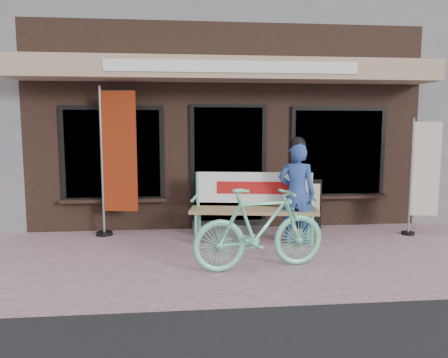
{
  "coord_description": "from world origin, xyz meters",
  "views": [
    {
      "loc": [
        -0.86,
        -5.67,
        1.84
      ],
      "look_at": [
        -0.21,
        0.7,
        1.05
      ],
      "focal_mm": 35.0,
      "sensor_mm": 36.0,
      "label": 1
    }
  ],
  "objects": [
    {
      "name": "menu_stand",
      "position": [
        1.43,
        1.82,
        0.45
      ],
      "size": [
        0.45,
        0.15,
        0.89
      ],
      "rotation": [
        0.0,
        0.0,
        -0.12
      ],
      "color": "black",
      "rests_on": "ground"
    },
    {
      "name": "storefront",
      "position": [
        0.0,
        4.96,
        2.99
      ],
      "size": [
        7.0,
        6.77,
        6.0
      ],
      "color": "black",
      "rests_on": "ground"
    },
    {
      "name": "bench",
      "position": [
        0.31,
        1.13,
        0.64
      ],
      "size": [
        2.06,
        0.84,
        1.08
      ],
      "rotation": [
        0.0,
        0.0,
        -0.17
      ],
      "color": "#72DFAE",
      "rests_on": "ground"
    },
    {
      "name": "nobori_red",
      "position": [
        -1.89,
        1.63,
        1.28
      ],
      "size": [
        0.74,
        0.31,
        2.48
      ],
      "rotation": [
        0.0,
        0.0,
        -0.18
      ],
      "color": "gray",
      "rests_on": "ground"
    },
    {
      "name": "nobori_cream",
      "position": [
        3.18,
        1.16,
        1.01
      ],
      "size": [
        0.58,
        0.25,
        1.96
      ],
      "rotation": [
        0.0,
        0.0,
        -0.17
      ],
      "color": "gray",
      "rests_on": "ground"
    },
    {
      "name": "bicycle",
      "position": [
        0.15,
        -0.3,
        0.53
      ],
      "size": [
        1.82,
        0.79,
        1.06
      ],
      "primitive_type": "imported",
      "rotation": [
        0.0,
        0.0,
        1.74
      ],
      "color": "#72DFAE",
      "rests_on": "ground"
    },
    {
      "name": "person",
      "position": [
        0.95,
        0.87,
        0.82
      ],
      "size": [
        0.66,
        0.53,
        1.67
      ],
      "rotation": [
        0.0,
        0.0,
        -0.31
      ],
      "color": "#2A4693",
      "rests_on": "ground"
    },
    {
      "name": "ground",
      "position": [
        0.0,
        0.0,
        0.0
      ],
      "size": [
        70.0,
        70.0,
        0.0
      ],
      "primitive_type": "plane",
      "color": "#C697A4",
      "rests_on": "ground"
    }
  ]
}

